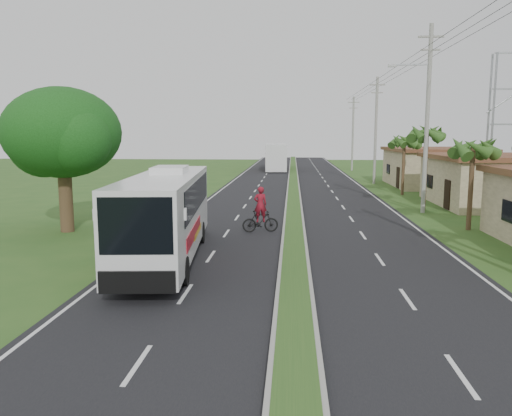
{
  "coord_description": "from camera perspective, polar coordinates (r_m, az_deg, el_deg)",
  "views": [
    {
      "loc": [
        -0.11,
        -15.23,
        5.06
      ],
      "look_at": [
        -1.74,
        7.03,
        1.8
      ],
      "focal_mm": 35.0,
      "sensor_mm": 36.0,
      "label": 1
    }
  ],
  "objects": [
    {
      "name": "palm_verge_d",
      "position": [
        44.25,
        16.6,
        7.31
      ],
      "size": [
        2.4,
        2.4,
        5.25
      ],
      "color": "#473321",
      "rests_on": "ground"
    },
    {
      "name": "utility_pole_b",
      "position": [
        34.34,
        18.94,
        9.87
      ],
      "size": [
        3.2,
        0.28,
        12.0
      ],
      "color": "gray",
      "rests_on": "ground"
    },
    {
      "name": "shop_mid",
      "position": [
        39.95,
        24.89,
        2.94
      ],
      "size": [
        7.6,
        10.6,
        3.67
      ],
      "color": "#9B8B69",
      "rests_on": "ground"
    },
    {
      "name": "road_asphalt",
      "position": [
        35.59,
        4.32,
        0.13
      ],
      "size": [
        14.0,
        160.0,
        0.02
      ],
      "primitive_type": "cube",
      "color": "black",
      "rests_on": "ground"
    },
    {
      "name": "palm_verge_c",
      "position": [
        35.37,
        18.96,
        7.97
      ],
      "size": [
        2.4,
        2.4,
        5.85
      ],
      "color": "#473321",
      "rests_on": "ground"
    },
    {
      "name": "coach_bus_main",
      "position": [
        20.65,
        -10.15,
        -0.17
      ],
      "size": [
        3.52,
        11.78,
        3.75
      ],
      "rotation": [
        0.0,
        0.0,
        0.1
      ],
      "color": "silver",
      "rests_on": "ground"
    },
    {
      "name": "motorcyclist",
      "position": [
        26.11,
        0.5,
        -0.92
      ],
      "size": [
        1.98,
        0.99,
        2.42
      ],
      "rotation": [
        0.0,
        0.0,
        0.25
      ],
      "color": "black",
      "rests_on": "ground"
    },
    {
      "name": "median_strip",
      "position": [
        35.58,
        4.32,
        0.28
      ],
      "size": [
        1.2,
        160.0,
        0.18
      ],
      "color": "gray",
      "rests_on": "ground"
    },
    {
      "name": "lane_edge_right",
      "position": [
        36.24,
        14.97,
        0.0
      ],
      "size": [
        0.12,
        160.0,
        0.01
      ],
      "primitive_type": "cube",
      "color": "silver",
      "rests_on": "ground"
    },
    {
      "name": "coach_bus_far",
      "position": [
        73.35,
        2.24,
        6.05
      ],
      "size": [
        3.5,
        13.28,
        3.83
      ],
      "rotation": [
        0.0,
        0.0,
        0.05
      ],
      "color": "white",
      "rests_on": "ground"
    },
    {
      "name": "shop_far",
      "position": [
        53.23,
        19.61,
        4.46
      ],
      "size": [
        8.6,
        11.6,
        3.82
      ],
      "color": "#9B8B69",
      "rests_on": "ground"
    },
    {
      "name": "ground",
      "position": [
        16.05,
        4.43,
        -10.1
      ],
      "size": [
        180.0,
        180.0,
        0.0
      ],
      "primitive_type": "plane",
      "color": "#2C531E",
      "rests_on": "ground"
    },
    {
      "name": "palm_verge_b",
      "position": [
        28.85,
        23.57,
        6.23
      ],
      "size": [
        2.4,
        2.4,
        5.05
      ],
      "color": "#473321",
      "rests_on": "ground"
    },
    {
      "name": "utility_pole_d",
      "position": [
        73.74,
        11.01,
        8.44
      ],
      "size": [
        1.6,
        0.28,
        10.5
      ],
      "color": "gray",
      "rests_on": "ground"
    },
    {
      "name": "lane_edge_left",
      "position": [
        36.2,
        -6.35,
        0.22
      ],
      "size": [
        0.12,
        160.0,
        0.01
      ],
      "primitive_type": "cube",
      "color": "silver",
      "rests_on": "ground"
    },
    {
      "name": "utility_pole_c",
      "position": [
        53.93,
        13.53,
        8.74
      ],
      "size": [
        1.6,
        0.28,
        11.0
      ],
      "color": "gray",
      "rests_on": "ground"
    },
    {
      "name": "shade_tree",
      "position": [
        27.96,
        -21.44,
        7.68
      ],
      "size": [
        6.3,
        6.0,
        7.54
      ],
      "color": "#473321",
      "rests_on": "ground"
    }
  ]
}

